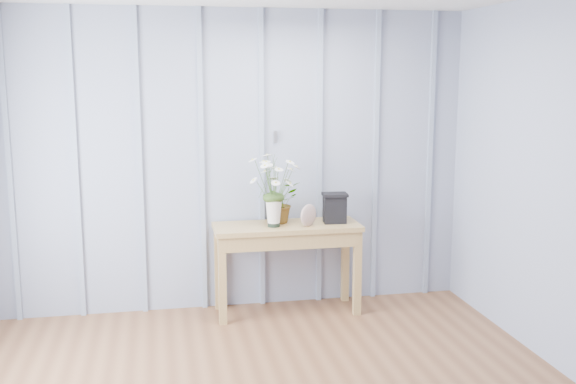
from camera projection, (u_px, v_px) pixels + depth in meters
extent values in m
cube|color=#8D94AC|center=(232.00, 162.00, 5.60)|extent=(4.00, 0.01, 2.50)
cube|color=#B9BABE|center=(276.00, 137.00, 5.62)|extent=(0.03, 0.01, 0.10)
cube|color=#828FA7|center=(9.00, 167.00, 5.26)|extent=(0.04, 0.03, 2.50)
cube|color=#828FA7|center=(76.00, 166.00, 5.36)|extent=(0.04, 0.03, 2.50)
cube|color=#828FA7|center=(140.00, 164.00, 5.45)|extent=(0.04, 0.03, 2.50)
cube|color=#828FA7|center=(202.00, 162.00, 5.55)|extent=(0.04, 0.03, 2.50)
cube|color=#828FA7|center=(262.00, 161.00, 5.64)|extent=(0.04, 0.03, 2.50)
cube|color=#828FA7|center=(320.00, 159.00, 5.74)|extent=(0.04, 0.03, 2.50)
cube|color=#828FA7|center=(376.00, 158.00, 5.83)|extent=(0.04, 0.03, 2.50)
cube|color=#828FA7|center=(430.00, 157.00, 5.93)|extent=(0.04, 0.03, 2.50)
cube|color=#9A7A44|center=(287.00, 227.00, 5.53)|extent=(1.20, 0.45, 0.04)
cube|color=#9A7A44|center=(287.00, 236.00, 5.55)|extent=(1.13, 0.42, 0.12)
cube|color=#9A7A44|center=(222.00, 281.00, 5.32)|extent=(0.06, 0.06, 0.71)
cube|color=#9A7A44|center=(357.00, 273.00, 5.53)|extent=(0.06, 0.06, 0.71)
cube|color=#9A7A44|center=(218.00, 268.00, 5.67)|extent=(0.06, 0.06, 0.71)
cube|color=#9A7A44|center=(345.00, 261.00, 5.88)|extent=(0.06, 0.06, 0.71)
cylinder|color=black|center=(274.00, 223.00, 5.45)|extent=(0.10, 0.10, 0.06)
cone|color=silver|center=(274.00, 212.00, 5.43)|extent=(0.18, 0.18, 0.23)
ellipsoid|color=#243D15|center=(274.00, 198.00, 5.41)|extent=(0.18, 0.15, 0.09)
imported|color=#243D15|center=(280.00, 202.00, 5.58)|extent=(0.40, 0.39, 0.34)
ellipsoid|color=brown|center=(308.00, 215.00, 5.45)|extent=(0.18, 0.15, 0.18)
cube|color=black|center=(335.00, 209.00, 5.58)|extent=(0.19, 0.15, 0.23)
cube|color=black|center=(335.00, 195.00, 5.55)|extent=(0.22, 0.18, 0.02)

